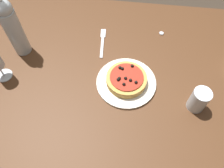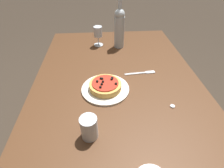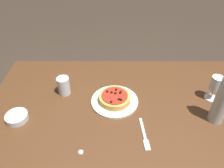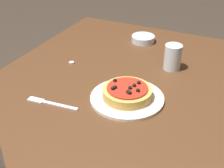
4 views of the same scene
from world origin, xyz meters
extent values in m
cube|color=#4C2D19|center=(0.00, 0.00, 0.72)|extent=(1.56, 1.01, 0.03)
cylinder|color=#4C2D19|center=(0.72, 0.44, 0.35)|extent=(0.06, 0.06, 0.71)
cylinder|color=#4C2D19|center=(-0.72, 0.44, 0.35)|extent=(0.06, 0.06, 0.71)
cylinder|color=silver|center=(-0.06, 0.08, 0.75)|extent=(0.27, 0.27, 0.01)
cylinder|color=gold|center=(-0.06, 0.08, 0.77)|extent=(0.18, 0.18, 0.03)
cylinder|color=#A82819|center=(-0.06, 0.08, 0.79)|extent=(0.15, 0.15, 0.01)
sphere|color=black|center=(-0.02, 0.03, 0.80)|extent=(0.01, 0.01, 0.01)
sphere|color=black|center=(-0.10, 0.10, 0.80)|extent=(0.01, 0.01, 0.01)
sphere|color=black|center=(-0.03, 0.04, 0.80)|extent=(0.01, 0.01, 0.01)
sphere|color=black|center=(-0.05, 0.12, 0.80)|extent=(0.01, 0.01, 0.01)
sphere|color=black|center=(-0.05, 0.09, 0.80)|extent=(0.01, 0.01, 0.01)
sphere|color=black|center=(-0.02, 0.10, 0.80)|extent=(0.01, 0.01, 0.01)
sphere|color=black|center=(-0.02, 0.09, 0.80)|extent=(0.01, 0.01, 0.01)
sphere|color=black|center=(-0.07, 0.02, 0.80)|extent=(0.01, 0.01, 0.01)
sphere|color=black|center=(-0.07, 0.10, 0.80)|extent=(0.01, 0.01, 0.01)
cylinder|color=silver|center=(0.51, 0.11, 0.74)|extent=(0.07, 0.07, 0.00)
cylinder|color=silver|center=(0.51, 0.11, 0.78)|extent=(0.01, 0.01, 0.07)
cylinder|color=silver|center=(0.51, 0.11, 0.86)|extent=(0.07, 0.07, 0.08)
cylinder|color=#B2BCC1|center=(0.47, -0.06, 0.86)|extent=(0.08, 0.08, 0.24)
cylinder|color=silver|center=(-0.36, 0.16, 0.80)|extent=(0.07, 0.07, 0.11)
cylinder|color=silver|center=(-0.57, -0.06, 0.76)|extent=(0.12, 0.12, 0.03)
cube|color=silver|center=(0.09, -0.12, 0.74)|extent=(0.03, 0.14, 0.00)
cube|color=silver|center=(0.09, -0.22, 0.74)|extent=(0.03, 0.06, 0.00)
cylinder|color=#B7B7BC|center=(-0.21, -0.26, 0.74)|extent=(0.02, 0.02, 0.01)
camera|label=1|loc=(-0.06, 0.62, 1.58)|focal=35.00mm
camera|label=2|loc=(-0.81, 0.10, 1.39)|focal=28.00mm
camera|label=3|loc=(-0.07, -0.84, 1.62)|focal=35.00mm
camera|label=4|loc=(0.82, 0.43, 1.38)|focal=50.00mm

